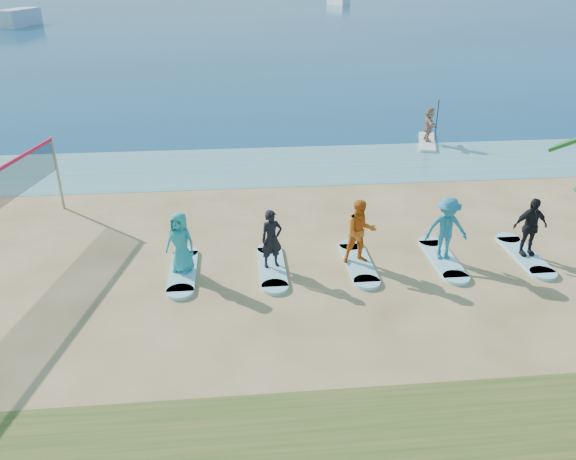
{
  "coord_description": "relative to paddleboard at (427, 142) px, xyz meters",
  "views": [
    {
      "loc": [
        -0.79,
        -11.42,
        7.51
      ],
      "look_at": [
        0.52,
        2.0,
        1.1
      ],
      "focal_mm": 35.0,
      "sensor_mm": 36.0,
      "label": 1
    }
  ],
  "objects": [
    {
      "name": "ground",
      "position": [
        -8.07,
        -13.02,
        -0.06
      ],
      "size": [
        600.0,
        600.0,
        0.0
      ],
      "primitive_type": "plane",
      "color": "tan",
      "rests_on": "ground"
    },
    {
      "name": "shallow_water",
      "position": [
        -8.07,
        -2.52,
        -0.05
      ],
      "size": [
        600.0,
        600.0,
        0.0
      ],
      "primitive_type": "plane",
      "color": "teal",
      "rests_on": "ground"
    },
    {
      "name": "paddleboard",
      "position": [
        0.0,
        0.0,
        0.0
      ],
      "size": [
        1.54,
        3.07,
        0.12
      ],
      "primitive_type": "cube",
      "rotation": [
        0.0,
        0.0,
        -0.29
      ],
      "color": "silver",
      "rests_on": "ground"
    },
    {
      "name": "paddleboarder",
      "position": [
        0.0,
        0.0,
        0.83
      ],
      "size": [
        0.61,
        1.46,
        1.53
      ],
      "primitive_type": "imported",
      "rotation": [
        0.0,
        0.0,
        1.46
      ],
      "color": "tan",
      "rests_on": "paddleboard"
    },
    {
      "name": "boat_offshore_a",
      "position": [
        -36.79,
        57.9,
        -0.06
      ],
      "size": [
        4.15,
        7.87,
        2.13
      ],
      "primitive_type": "cube",
      "rotation": [
        0.0,
        0.0,
        -0.2
      ],
      "color": "silver",
      "rests_on": "ground"
    },
    {
      "name": "boat_offshore_b",
      "position": [
        13.08,
        95.89,
        -0.06
      ],
      "size": [
        3.72,
        6.88,
        1.67
      ],
      "primitive_type": "cube",
      "rotation": [
        0.0,
        0.0,
        0.32
      ],
      "color": "silver",
      "rests_on": "ground"
    },
    {
      "name": "surfboard_0",
      "position": [
        -10.39,
        -11.11,
        -0.01
      ],
      "size": [
        0.7,
        2.2,
        0.09
      ],
      "primitive_type": "cube",
      "color": "#92D5E3",
      "rests_on": "ground"
    },
    {
      "name": "student_0",
      "position": [
        -10.39,
        -11.11,
        0.86
      ],
      "size": [
        0.95,
        0.81,
        1.65
      ],
      "primitive_type": "imported",
      "rotation": [
        0.0,
        0.0,
        -0.42
      ],
      "color": "teal",
      "rests_on": "surfboard_0"
    },
    {
      "name": "surfboard_1",
      "position": [
        -7.99,
        -11.11,
        -0.01
      ],
      "size": [
        0.7,
        2.2,
        0.09
      ],
      "primitive_type": "cube",
      "color": "#92D5E3",
      "rests_on": "ground"
    },
    {
      "name": "student_1",
      "position": [
        -7.99,
        -11.11,
        0.84
      ],
      "size": [
        0.68,
        0.54,
        1.62
      ],
      "primitive_type": "imported",
      "rotation": [
        0.0,
        0.0,
        0.3
      ],
      "color": "black",
      "rests_on": "surfboard_1"
    },
    {
      "name": "surfboard_2",
      "position": [
        -5.6,
        -11.11,
        -0.01
      ],
      "size": [
        0.7,
        2.2,
        0.09
      ],
      "primitive_type": "cube",
      "color": "#92D5E3",
      "rests_on": "ground"
    },
    {
      "name": "student_2",
      "position": [
        -5.6,
        -11.11,
        0.94
      ],
      "size": [
        0.93,
        0.76,
        1.81
      ],
      "primitive_type": "imported",
      "rotation": [
        0.0,
        0.0,
        0.08
      ],
      "color": "#CF6015",
      "rests_on": "surfboard_2"
    },
    {
      "name": "surfboard_3",
      "position": [
        -3.21,
        -11.11,
        -0.01
      ],
      "size": [
        0.7,
        2.2,
        0.09
      ],
      "primitive_type": "cube",
      "color": "#92D5E3",
      "rests_on": "ground"
    },
    {
      "name": "student_3",
      "position": [
        -3.21,
        -11.11,
        0.93
      ],
      "size": [
        1.2,
        0.74,
        1.8
      ],
      "primitive_type": "imported",
      "rotation": [
        0.0,
        0.0,
        -0.06
      ],
      "color": "teal",
      "rests_on": "surfboard_3"
    },
    {
      "name": "surfboard_4",
      "position": [
        -0.82,
        -11.11,
        -0.01
      ],
      "size": [
        0.7,
        2.2,
        0.09
      ],
      "primitive_type": "cube",
      "color": "#92D5E3",
      "rests_on": "ground"
    },
    {
      "name": "student_4",
      "position": [
        -0.82,
        -11.11,
        0.87
      ],
      "size": [
        1.0,
        0.45,
        1.69
      ],
      "primitive_type": "imported",
      "rotation": [
        0.0,
        0.0,
        0.04
      ],
      "color": "black",
      "rests_on": "surfboard_4"
    }
  ]
}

